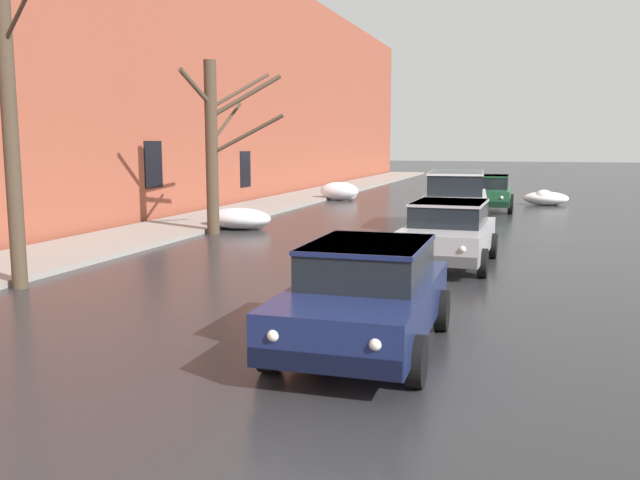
{
  "coord_description": "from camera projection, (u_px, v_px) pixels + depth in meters",
  "views": [
    {
      "loc": [
        4.38,
        -1.68,
        2.74
      ],
      "look_at": [
        0.64,
        10.01,
        0.96
      ],
      "focal_mm": 37.98,
      "sensor_mm": 36.0,
      "label": 1
    }
  ],
  "objects": [
    {
      "name": "sedan_green_parked_far_down_block",
      "position": [
        489.0,
        192.0,
        27.35
      ],
      "size": [
        1.96,
        3.91,
        1.42
      ],
      "color": "#1E5633",
      "rests_on": "ground"
    },
    {
      "name": "suv_white_parked_kerbside_mid",
      "position": [
        456.0,
        198.0,
        21.43
      ],
      "size": [
        2.38,
        4.85,
        1.82
      ],
      "color": "silver",
      "rests_on": "ground"
    },
    {
      "name": "snow_bank_mid_block_left",
      "position": [
        340.0,
        192.0,
        32.2
      ],
      "size": [
        1.87,
        1.03,
        0.86
      ],
      "color": "white",
      "rests_on": "ground"
    },
    {
      "name": "snow_bank_along_left_kerb",
      "position": [
        546.0,
        198.0,
        29.7
      ],
      "size": [
        1.92,
        1.2,
        0.69
      ],
      "color": "white",
      "rests_on": "ground"
    },
    {
      "name": "bare_tree_second_along_sidewalk",
      "position": [
        7.0,
        86.0,
        12.33
      ],
      "size": [
        3.46,
        2.08,
        7.72
      ],
      "color": "#4C3D2D",
      "rests_on": "ground"
    },
    {
      "name": "bare_tree_mid_block",
      "position": [
        215.0,
        141.0,
        20.01
      ],
      "size": [
        2.58,
        2.9,
        5.12
      ],
      "color": "#4C3D2D",
      "rests_on": "ground"
    },
    {
      "name": "brick_townhouse_facade",
      "position": [
        129.0,
        60.0,
        22.04
      ],
      "size": [
        0.63,
        80.0,
        10.83
      ],
      "color": "#9E4C38",
      "rests_on": "ground"
    },
    {
      "name": "left_sidewalk_slab",
      "position": [
        187.0,
        224.0,
        22.22
      ],
      "size": [
        2.86,
        80.0,
        0.13
      ],
      "primitive_type": "cube",
      "color": "gray",
      "rests_on": "ground"
    },
    {
      "name": "sedan_darkblue_approaching_near_lane",
      "position": [
        366.0,
        293.0,
        8.98
      ],
      "size": [
        2.0,
        4.0,
        1.42
      ],
      "color": "navy",
      "rests_on": "ground"
    },
    {
      "name": "sedan_silver_parked_kerbside_close",
      "position": [
        448.0,
        231.0,
        15.2
      ],
      "size": [
        2.05,
        4.08,
        1.42
      ],
      "color": "#B7B7BC",
      "rests_on": "ground"
    },
    {
      "name": "snow_bank_near_corner_left",
      "position": [
        239.0,
        219.0,
        21.52
      ],
      "size": [
        2.15,
        1.32,
        0.67
      ],
      "color": "white",
      "rests_on": "ground"
    }
  ]
}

